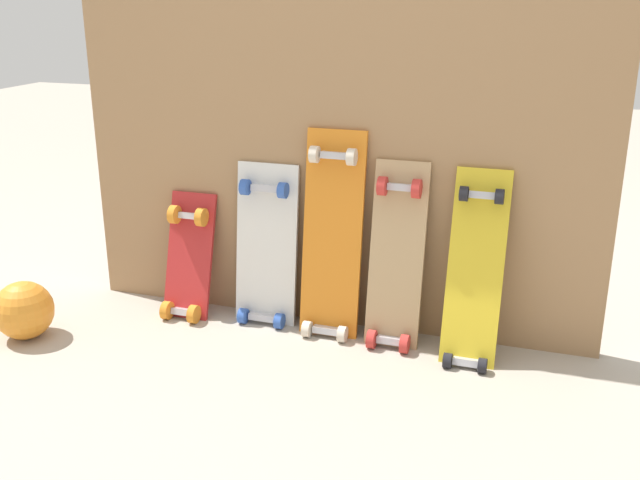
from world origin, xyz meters
The scene contains 8 objects.
ground_plane centered at (0.00, 0.00, 0.00)m, with size 12.00×12.00×0.00m, color #A89E8E.
plywood_wall_panel centered at (0.00, 0.07, 0.78)m, with size 1.96×0.04×1.56m, color #99724C.
skateboard_red centered at (-0.55, -0.05, 0.21)m, with size 0.19×0.21×0.53m.
skateboard_white centered at (-0.24, -0.01, 0.27)m, with size 0.24×0.15×0.67m.
skateboard_orange centered at (0.03, -0.02, 0.34)m, with size 0.22×0.18×0.81m.
skateboard_natural centered at (0.27, -0.03, 0.30)m, with size 0.19×0.20×0.72m.
skateboard_yellow centered at (0.55, -0.06, 0.29)m, with size 0.19×0.25×0.72m.
rubber_ball centered at (-1.02, -0.43, 0.11)m, with size 0.21×0.21×0.21m, color orange.
Camera 1 is at (0.78, -2.42, 1.22)m, focal length 41.52 mm.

